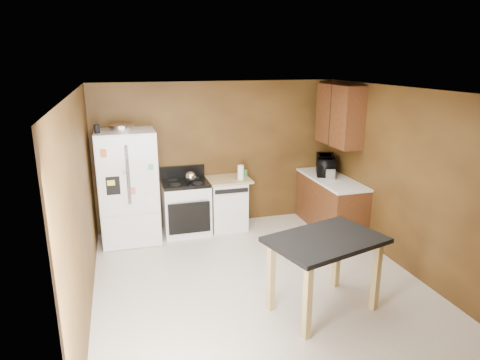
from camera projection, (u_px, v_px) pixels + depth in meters
name	position (u px, v px, depth m)	size (l,w,h in m)	color
floor	(258.00, 281.00, 5.70)	(4.50, 4.50, 0.00)	beige
ceiling	(260.00, 90.00, 5.02)	(4.50, 4.50, 0.00)	white
wall_back	(218.00, 154.00, 7.44)	(4.20, 4.20, 0.00)	brown
wall_front	(351.00, 277.00, 3.28)	(4.20, 4.20, 0.00)	brown
wall_left	(82.00, 207.00, 4.80)	(4.50, 4.50, 0.00)	brown
wall_right	(403.00, 179.00, 5.92)	(4.50, 4.50, 0.00)	brown
roasting_pan	(121.00, 127.00, 6.53)	(0.36, 0.36, 0.09)	silver
pen_cup	(97.00, 129.00, 6.29)	(0.09, 0.09, 0.13)	black
kettle	(191.00, 177.00, 7.02)	(0.18, 0.18, 0.18)	silver
paper_towel	(241.00, 172.00, 7.19)	(0.11, 0.11, 0.24)	white
green_canister	(244.00, 173.00, 7.42)	(0.10, 0.10, 0.11)	green
toaster	(329.00, 173.00, 7.25)	(0.15, 0.25, 0.18)	silver
microwave	(325.00, 166.00, 7.48)	(0.55, 0.37, 0.31)	black
refrigerator	(129.00, 187.00, 6.77)	(0.90, 0.80, 1.80)	white
gas_range	(186.00, 207.00, 7.19)	(0.76, 0.68, 1.10)	white
dishwasher	(227.00, 203.00, 7.40)	(0.78, 0.63, 0.89)	white
right_cabinets	(333.00, 177.00, 7.31)	(0.63, 1.58, 2.45)	brown
island	(325.00, 249.00, 4.86)	(1.46, 1.16, 0.91)	black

